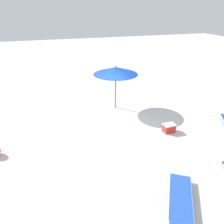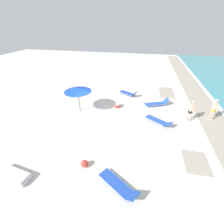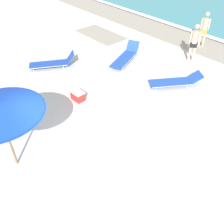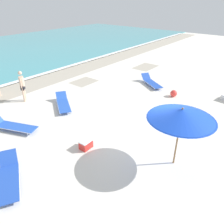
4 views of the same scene
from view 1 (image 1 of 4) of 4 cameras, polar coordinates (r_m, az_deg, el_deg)
The scene contains 4 objects.
ground_plane at distance 10.09m, azimuth -1.11°, elevation -3.67°, with size 60.00×60.00×0.16m.
beach_umbrella at distance 11.03m, azimuth 0.97°, elevation 10.71°, with size 2.23×2.23×2.26m.
sun_lounger_under_umbrella at distance 6.55m, azimuth 17.53°, elevation -21.33°, with size 1.67×2.10×0.49m.
cooler_box at distance 9.72m, azimuth 14.65°, elevation -4.03°, with size 0.51×0.37×0.37m.
Camera 1 is at (2.60, 8.39, 4.89)m, focal length 35.00 mm.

